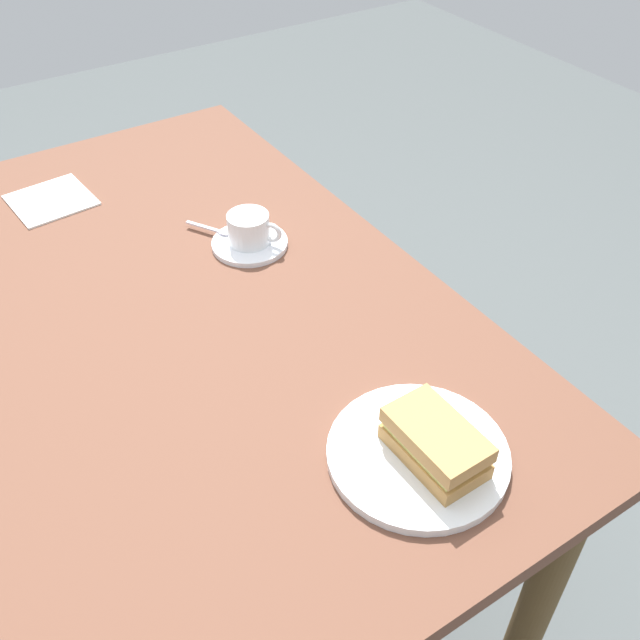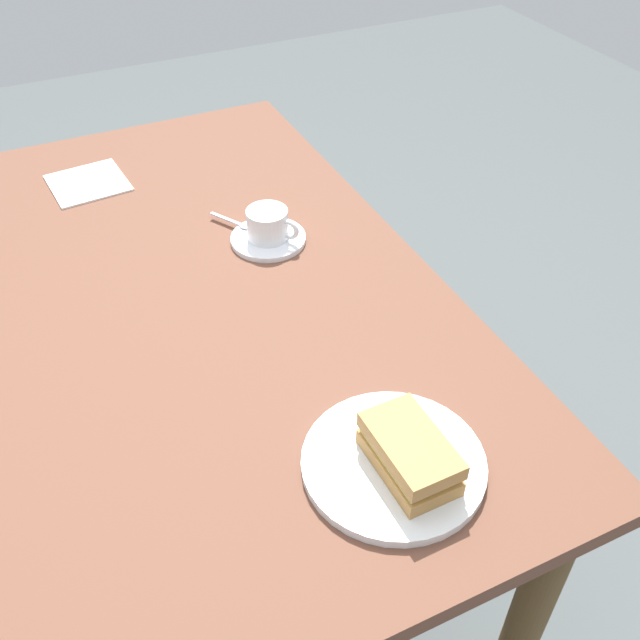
% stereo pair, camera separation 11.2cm
% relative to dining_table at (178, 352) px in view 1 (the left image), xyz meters
% --- Properties ---
extents(ground_plane, '(6.00, 6.00, 0.00)m').
position_rel_dining_table_xyz_m(ground_plane, '(0.00, 0.00, -0.65)').
color(ground_plane, '#4C5252').
extents(dining_table, '(1.33, 0.86, 0.75)m').
position_rel_dining_table_xyz_m(dining_table, '(0.00, 0.00, 0.00)').
color(dining_table, brown).
rests_on(dining_table, ground_plane).
extents(sandwich_plate, '(0.24, 0.24, 0.01)m').
position_rel_dining_table_xyz_m(sandwich_plate, '(0.47, 0.15, 0.11)').
color(sandwich_plate, white).
rests_on(sandwich_plate, dining_table).
extents(sandwich_front, '(0.14, 0.08, 0.06)m').
position_rel_dining_table_xyz_m(sandwich_front, '(0.49, 0.16, 0.15)').
color(sandwich_front, '#AF7D42').
rests_on(sandwich_front, sandwich_plate).
extents(coffee_saucer, '(0.14, 0.14, 0.01)m').
position_rel_dining_table_xyz_m(coffee_saucer, '(-0.09, 0.20, 0.11)').
color(coffee_saucer, white).
rests_on(coffee_saucer, dining_table).
extents(coffee_cup, '(0.09, 0.08, 0.06)m').
position_rel_dining_table_xyz_m(coffee_cup, '(-0.08, 0.20, 0.14)').
color(coffee_cup, white).
rests_on(coffee_cup, coffee_saucer).
extents(spoon, '(0.09, 0.06, 0.01)m').
position_rel_dining_table_xyz_m(spoon, '(-0.15, 0.16, 0.12)').
color(spoon, silver).
rests_on(spoon, coffee_saucer).
extents(napkin, '(0.16, 0.16, 0.00)m').
position_rel_dining_table_xyz_m(napkin, '(-0.44, -0.07, 0.10)').
color(napkin, white).
rests_on(napkin, dining_table).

